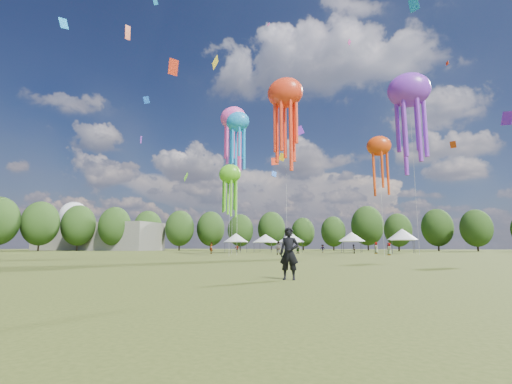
% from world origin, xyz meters
% --- Properties ---
extents(ground, '(300.00, 300.00, 0.00)m').
position_xyz_m(ground, '(0.00, 0.00, 0.00)').
color(ground, '#384416').
rests_on(ground, ground).
extents(observer_main, '(0.72, 0.50, 1.90)m').
position_xyz_m(observer_main, '(6.93, -1.98, 0.95)').
color(observer_main, black).
rests_on(observer_main, ground).
extents(spectator_near, '(0.92, 0.72, 1.88)m').
position_xyz_m(spectator_near, '(-4.06, 34.15, 0.94)').
color(spectator_near, gray).
rests_on(spectator_near, ground).
extents(spectators_far, '(27.78, 20.13, 1.93)m').
position_xyz_m(spectators_far, '(-0.64, 47.13, 0.84)').
color(spectators_far, gray).
rests_on(spectators_far, ground).
extents(festival_tents, '(36.00, 11.05, 4.18)m').
position_xyz_m(festival_tents, '(-4.05, 54.51, 2.98)').
color(festival_tents, '#47474C').
rests_on(festival_tents, ground).
extents(show_kites, '(31.85, 18.04, 27.22)m').
position_xyz_m(show_kites, '(2.79, 37.65, 20.07)').
color(show_kites, '#1B93E8').
rests_on(show_kites, ground).
extents(small_kites, '(70.51, 64.02, 42.05)m').
position_xyz_m(small_kites, '(-3.26, 40.13, 28.56)').
color(small_kites, '#1B93E8').
rests_on(small_kites, ground).
extents(treeline, '(201.57, 95.24, 13.43)m').
position_xyz_m(treeline, '(-3.87, 62.51, 6.54)').
color(treeline, '#38281C').
rests_on(treeline, ground).
extents(hangar, '(40.00, 12.00, 8.00)m').
position_xyz_m(hangar, '(-72.00, 72.00, 4.00)').
color(hangar, gray).
rests_on(hangar, ground).
extents(radome, '(9.00, 9.00, 16.00)m').
position_xyz_m(radome, '(-88.00, 78.00, 9.99)').
color(radome, white).
rests_on(radome, ground).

